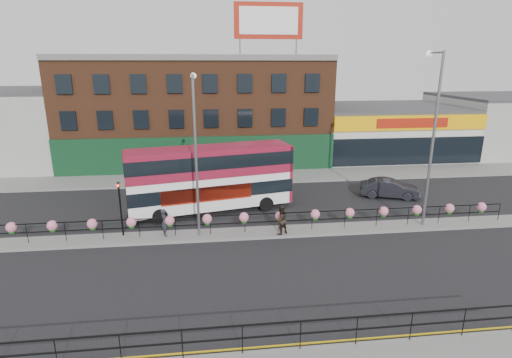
{
  "coord_description": "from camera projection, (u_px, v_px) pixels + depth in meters",
  "views": [
    {
      "loc": [
        -2.87,
        -21.48,
        9.65
      ],
      "look_at": [
        0.0,
        3.0,
        2.5
      ],
      "focal_mm": 28.0,
      "sensor_mm": 36.0,
      "label": 1
    }
  ],
  "objects": [
    {
      "name": "ground",
      "position": [
        262.0,
        234.0,
        23.5
      ],
      "size": [
        120.0,
        120.0,
        0.0
      ],
      "primitive_type": "plane",
      "color": "black",
      "rests_on": "ground"
    },
    {
      "name": "north_pavement",
      "position": [
        244.0,
        177.0,
        34.93
      ],
      "size": [
        60.0,
        4.0,
        0.15
      ],
      "primitive_type": "cube",
      "color": "slate",
      "rests_on": "ground"
    },
    {
      "name": "median",
      "position": [
        262.0,
        233.0,
        23.48
      ],
      "size": [
        60.0,
        1.6,
        0.15
      ],
      "primitive_type": "cube",
      "color": "slate",
      "rests_on": "ground"
    },
    {
      "name": "yellow_line_inner",
      "position": [
        297.0,
        344.0,
        14.25
      ],
      "size": [
        60.0,
        0.1,
        0.01
      ],
      "primitive_type": "cube",
      "color": "gold",
      "rests_on": "ground"
    },
    {
      "name": "yellow_line_outer",
      "position": [
        298.0,
        348.0,
        14.08
      ],
      "size": [
        60.0,
        0.1,
        0.01
      ],
      "primitive_type": "cube",
      "color": "gold",
      "rests_on": "ground"
    },
    {
      "name": "brick_building",
      "position": [
        198.0,
        110.0,
        40.66
      ],
      "size": [
        25.0,
        12.21,
        10.3
      ],
      "color": "brown",
      "rests_on": "ground"
    },
    {
      "name": "supermarket",
      "position": [
        383.0,
        130.0,
        43.54
      ],
      "size": [
        15.0,
        12.25,
        5.3
      ],
      "color": "silver",
      "rests_on": "ground"
    },
    {
      "name": "warehouse_east",
      "position": [
        508.0,
        123.0,
        45.14
      ],
      "size": [
        14.5,
        12.0,
        6.3
      ],
      "color": "#A2A29E",
      "rests_on": "ground"
    },
    {
      "name": "billboard",
      "position": [
        269.0,
        21.0,
        34.4
      ],
      "size": [
        6.0,
        0.29,
        4.4
      ],
      "color": "#A31C0B",
      "rests_on": "brick_building"
    },
    {
      "name": "median_railing",
      "position": [
        262.0,
        217.0,
        23.21
      ],
      "size": [
        30.04,
        0.56,
        1.23
      ],
      "color": "black",
      "rests_on": "median"
    },
    {
      "name": "south_railing",
      "position": [
        242.0,
        333.0,
        13.38
      ],
      "size": [
        20.04,
        0.05,
        1.12
      ],
      "color": "black",
      "rests_on": "south_pavement"
    },
    {
      "name": "double_decker_bus",
      "position": [
        211.0,
        172.0,
        26.44
      ],
      "size": [
        11.17,
        4.81,
        4.4
      ],
      "color": "white",
      "rests_on": "ground"
    },
    {
      "name": "car",
      "position": [
        390.0,
        188.0,
        29.72
      ],
      "size": [
        4.03,
        5.12,
        1.4
      ],
      "primitive_type": "imported",
      "rotation": [
        0.0,
        0.0,
        1.25
      ],
      "color": "#24242C",
      "rests_on": "ground"
    },
    {
      "name": "pedestrian_a",
      "position": [
        164.0,
        222.0,
        22.69
      ],
      "size": [
        0.88,
        0.83,
        1.61
      ],
      "primitive_type": "imported",
      "rotation": [
        0.0,
        0.0,
        2.0
      ],
      "color": "#24252C",
      "rests_on": "median"
    },
    {
      "name": "pedestrian_b",
      "position": [
        281.0,
        220.0,
        22.89
      ],
      "size": [
        1.43,
        1.4,
        1.76
      ],
      "primitive_type": "imported",
      "rotation": [
        0.0,
        0.0,
        3.65
      ],
      "color": "black",
      "rests_on": "median"
    },
    {
      "name": "lamp_column_west",
      "position": [
        196.0,
        143.0,
        21.73
      ],
      "size": [
        0.32,
        1.58,
        9.02
      ],
      "color": "slate",
      "rests_on": "median"
    },
    {
      "name": "lamp_column_east",
      "position": [
        432.0,
        125.0,
        23.02
      ],
      "size": [
        0.37,
        1.79,
        10.23
      ],
      "color": "slate",
      "rests_on": "median"
    },
    {
      "name": "traffic_light_median",
      "position": [
        119.0,
        197.0,
        22.29
      ],
      "size": [
        0.15,
        0.28,
        3.65
      ],
      "color": "black",
      "rests_on": "median"
    }
  ]
}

